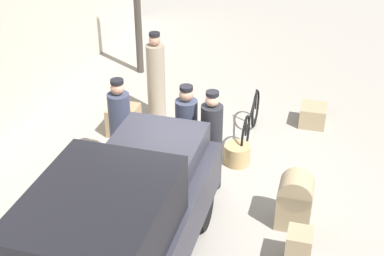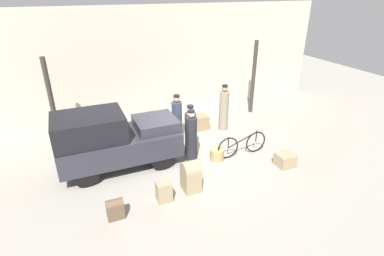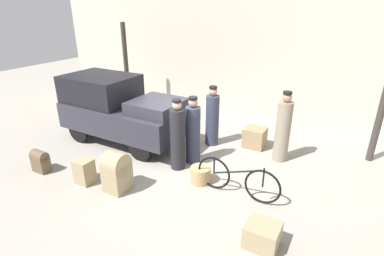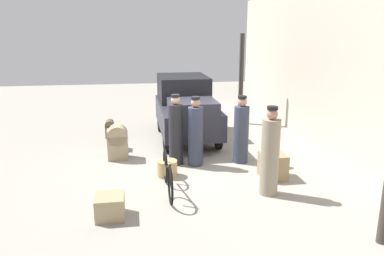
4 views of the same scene
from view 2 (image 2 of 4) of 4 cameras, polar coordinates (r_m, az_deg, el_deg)
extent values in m
plane|color=gray|center=(9.95, -0.61, -5.60)|extent=(30.00, 30.00, 0.00)
cube|color=beige|center=(12.72, -7.90, 12.13)|extent=(16.00, 0.15, 4.50)
cylinder|color=#38332D|center=(11.07, -25.11, 4.21)|extent=(0.17, 0.17, 3.14)
cylinder|color=#38332D|center=(13.28, 11.62, 9.37)|extent=(0.17, 0.17, 3.14)
cylinder|color=black|center=(10.45, -8.17, -2.10)|extent=(0.69, 0.12, 0.69)
cylinder|color=black|center=(9.21, -5.67, -6.01)|extent=(0.69, 0.12, 0.69)
cylinder|color=black|center=(10.20, -20.30, -4.27)|extent=(0.69, 0.12, 0.69)
cylinder|color=black|center=(8.93, -19.53, -8.63)|extent=(0.69, 0.12, 0.69)
cube|color=#2D2D38|center=(9.44, -13.60, -3.15)|extent=(3.59, 1.63, 0.72)
cube|color=black|center=(9.06, -19.08, 0.08)|extent=(1.98, 1.50, 0.76)
cube|color=#2D2D38|center=(9.43, -6.98, 0.91)|extent=(1.26, 1.27, 0.32)
torus|color=black|center=(10.33, 12.03, -2.59)|extent=(0.75, 0.04, 0.75)
torus|color=black|center=(9.80, 6.87, -3.79)|extent=(0.75, 0.04, 0.75)
cylinder|color=black|center=(9.97, 9.60, -2.25)|extent=(1.08, 0.04, 0.40)
cylinder|color=black|center=(9.71, 6.93, -2.79)|extent=(0.04, 0.04, 0.39)
cylinder|color=black|center=(10.23, 12.14, -1.55)|extent=(0.04, 0.04, 0.42)
cylinder|color=tan|center=(9.79, 4.77, -5.01)|extent=(0.46, 0.46, 0.37)
cylinder|color=#232328|center=(9.45, -0.12, -2.19)|extent=(0.35, 0.35, 1.50)
sphere|color=tan|center=(9.08, -0.12, 2.60)|extent=(0.22, 0.22, 0.22)
cylinder|color=black|center=(9.04, -0.12, 3.25)|extent=(0.21, 0.21, 0.06)
cylinder|color=gray|center=(11.61, 6.07, 3.26)|extent=(0.36, 0.36, 1.55)
sphere|color=tan|center=(11.31, 6.27, 7.43)|extent=(0.23, 0.23, 0.23)
cylinder|color=black|center=(11.27, 6.30, 7.99)|extent=(0.21, 0.21, 0.06)
cylinder|color=#33384C|center=(9.90, -0.32, -1.00)|extent=(0.36, 0.36, 1.45)
sphere|color=tan|center=(9.55, -0.33, 3.49)|extent=(0.23, 0.23, 0.23)
cylinder|color=black|center=(9.51, -0.34, 4.14)|extent=(0.21, 0.21, 0.06)
cylinder|color=#33384C|center=(10.86, -2.87, 1.41)|extent=(0.37, 0.37, 1.43)
sphere|color=tan|center=(10.55, -2.97, 5.52)|extent=(0.23, 0.23, 0.23)
cylinder|color=black|center=(10.51, -2.98, 6.12)|extent=(0.22, 0.22, 0.06)
cube|color=#9E8966|center=(8.02, -5.38, -11.93)|extent=(0.38, 0.34, 0.56)
cube|color=#9E8966|center=(8.34, -0.22, -9.82)|extent=(0.45, 0.51, 0.63)
cylinder|color=#9E8966|center=(8.16, -0.22, -8.01)|extent=(0.45, 0.51, 0.51)
cube|color=brown|center=(7.74, -14.37, -15.07)|extent=(0.41, 0.26, 0.41)
cylinder|color=brown|center=(7.61, -14.54, -13.89)|extent=(0.41, 0.26, 0.26)
cube|color=#9E8966|center=(9.86, 17.31, -5.82)|extent=(0.54, 0.50, 0.41)
cube|color=#937A56|center=(11.79, 1.53, 1.13)|extent=(0.57, 0.54, 0.55)
camera|label=1|loc=(7.15, -58.77, 15.45)|focal=50.00mm
camera|label=3|loc=(7.26, 47.19, 6.24)|focal=28.00mm
camera|label=4|loc=(13.92, 38.26, 12.23)|focal=35.00mm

